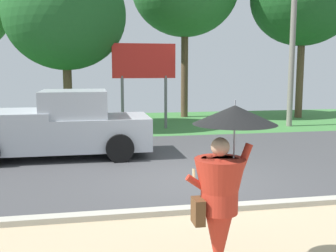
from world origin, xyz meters
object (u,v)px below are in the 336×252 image
object	(u,v)px
tree_left_far	(65,15)
pickup_truck	(58,126)
utility_pole	(293,34)
monk_pedestrian	(223,188)
roadside_billboard	(144,67)

from	to	relation	value
tree_left_far	pickup_truck	bearing A→B (deg)	-90.06
utility_pole	tree_left_far	xyz separation A→B (m)	(-9.41, 1.21, 0.71)
monk_pedestrian	pickup_truck	size ratio (longest dim) A/B	0.41
tree_left_far	utility_pole	bearing A→B (deg)	-7.35
roadside_billboard	tree_left_far	distance (m)	3.84
utility_pole	tree_left_far	bearing A→B (deg)	172.65
pickup_truck	roadside_billboard	bearing A→B (deg)	57.22
pickup_truck	tree_left_far	distance (m)	6.83
roadside_billboard	monk_pedestrian	bearing A→B (deg)	-93.17
roadside_billboard	utility_pole	bearing A→B (deg)	-3.56
utility_pole	roadside_billboard	size ratio (longest dim) A/B	2.15
pickup_truck	roadside_billboard	size ratio (longest dim) A/B	1.49
monk_pedestrian	pickup_truck	distance (m)	7.69
monk_pedestrian	utility_pole	distance (m)	13.96
monk_pedestrian	roadside_billboard	world-z (taller)	roadside_billboard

